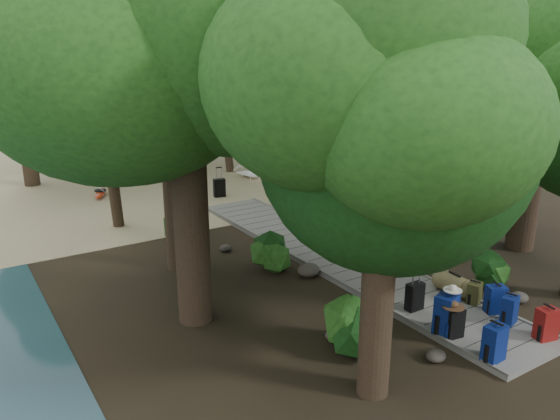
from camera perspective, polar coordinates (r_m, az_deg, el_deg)
ground at (r=14.00m, az=8.25°, el=-6.36°), size 120.00×120.00×0.00m
sand_beach at (r=27.59m, az=-13.94°, el=4.86°), size 40.00×22.00×0.02m
boardwalk at (r=14.68m, az=5.72°, el=-4.88°), size 2.00×12.00×0.12m
backpack_left_a at (r=10.53m, az=21.52°, el=-12.63°), size 0.41×0.31×0.74m
backpack_left_b at (r=11.07m, az=17.70°, el=-11.01°), size 0.38×0.30×0.64m
backpack_left_c at (r=11.14m, az=16.97°, el=-10.11°), size 0.55×0.46×0.87m
backpack_right_a at (r=11.63m, az=26.11°, el=-10.49°), size 0.44×0.36×0.69m
backpack_right_b at (r=11.96m, az=22.87°, el=-9.44°), size 0.41×0.34×0.64m
backpack_right_c at (r=12.29m, az=21.61°, el=-8.53°), size 0.46×0.40×0.65m
backpack_right_d at (r=12.60m, az=19.67°, el=-8.05°), size 0.40×0.34×0.51m
duffel_right_khaki at (r=12.91m, az=17.69°, el=-7.40°), size 0.51×0.71×0.45m
suitcase_on_boardwalk at (r=11.92m, az=13.90°, el=-8.76°), size 0.38×0.21×0.59m
lone_suitcase_on_sand at (r=20.60m, az=-6.36°, el=2.32°), size 0.47×0.33×0.68m
hat_brown at (r=10.86m, az=17.66°, el=-9.31°), size 0.43×0.43×0.13m
hat_white at (r=10.97m, az=17.62°, el=-7.72°), size 0.36×0.36×0.12m
kayak at (r=21.69m, az=-18.26°, el=1.81°), size 1.84×3.16×0.31m
sun_lounger at (r=23.55m, az=-3.23°, el=4.06°), size 0.85×1.77×0.55m
tree_right_b at (r=15.91m, az=25.98°, el=15.00°), size 6.06×6.06×10.83m
tree_right_c at (r=16.16m, az=15.24°, el=12.11°), size 4.97×4.97×8.61m
tree_right_d at (r=19.47m, az=12.45°, el=15.63°), size 5.67×5.67×10.40m
tree_right_e at (r=21.01m, az=4.40°, el=12.58°), size 4.38×4.38×7.89m
tree_right_f at (r=24.53m, az=5.66°, el=16.62°), size 6.08×6.08×10.87m
tree_left_a at (r=8.06m, az=10.86°, el=3.88°), size 4.43×4.43×7.39m
tree_left_b at (r=10.38m, az=-10.00°, el=13.80°), size 5.51×5.51×9.92m
tree_left_c at (r=13.32m, az=-11.45°, el=9.70°), size 4.48×4.48×7.78m
tree_back_a at (r=25.19m, az=-17.27°, el=12.73°), size 4.64×4.64×8.02m
tree_back_b at (r=27.29m, az=-11.33°, el=16.59°), size 6.20×6.20×11.06m
tree_back_c at (r=28.45m, az=-4.52°, el=14.76°), size 4.99×4.99×8.99m
tree_back_d at (r=23.89m, az=-25.69°, el=12.50°), size 5.22×5.22×8.70m
palm_right_a at (r=20.01m, az=2.50°, el=12.55°), size 4.69×4.69×7.99m
palm_right_b at (r=24.15m, az=0.33°, el=15.09°), size 4.93×4.93×9.52m
palm_right_c at (r=24.68m, az=-5.18°, el=13.00°), size 4.87×4.87×7.75m
palm_left_a at (r=17.06m, az=-18.33°, el=10.27°), size 4.74×4.74×7.55m
rock_left_a at (r=10.54m, az=15.97°, el=-14.43°), size 0.38×0.34×0.21m
rock_left_b at (r=10.87m, az=5.61°, el=-12.88°), size 0.33×0.30×0.18m
rock_left_c at (r=13.55m, az=3.00°, el=-6.27°), size 0.57×0.52×0.32m
rock_left_d at (r=15.21m, az=-5.72°, el=-3.97°), size 0.33×0.30×0.18m
rock_right_a at (r=13.31m, az=23.69°, el=-8.38°), size 0.43×0.39×0.24m
rock_right_b at (r=15.23m, az=18.27°, el=-4.59°), size 0.47×0.43×0.26m
rock_right_c at (r=16.29m, az=8.38°, el=-2.63°), size 0.35×0.31×0.19m
rock_right_d at (r=18.35m, az=6.59°, el=-0.11°), size 0.60×0.54×0.33m
shrub_left_a at (r=10.30m, az=7.56°, el=-11.86°), size 1.21×1.21×1.09m
shrub_left_b at (r=13.82m, az=-1.07°, el=-4.52°), size 0.97×0.97×0.87m
shrub_left_c at (r=16.44m, az=-10.26°, el=-1.17°), size 1.05×1.05×0.94m
shrub_right_a at (r=13.66m, az=21.69°, el=-6.17°), size 0.91×0.91×0.82m
shrub_right_b at (r=16.59m, az=9.66°, el=-0.84°), size 1.13×1.13×1.01m
shrub_right_c at (r=19.49m, az=1.75°, el=1.78°), size 0.94×0.94×0.85m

